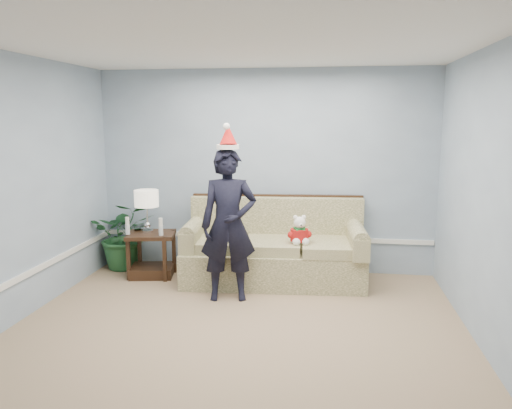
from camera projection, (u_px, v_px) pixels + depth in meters
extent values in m
cube|color=tan|center=(228.00, 351.00, 4.48)|extent=(4.50, 5.00, 0.02)
cube|color=white|center=(225.00, 36.00, 4.01)|extent=(4.50, 5.00, 0.02)
cube|color=#9CB3C8|center=(264.00, 171.00, 6.69)|extent=(4.50, 0.02, 2.70)
cube|color=#9CB3C8|center=(86.00, 317.00, 1.80)|extent=(4.50, 0.02, 2.70)
cube|color=#9CB3C8|center=(508.00, 209.00, 3.92)|extent=(0.02, 5.00, 2.70)
cube|color=white|center=(264.00, 237.00, 6.82)|extent=(4.48, 0.03, 0.06)
cube|color=#53582A|center=(273.00, 265.00, 6.33)|extent=(2.31, 1.12, 0.43)
cube|color=#53582A|center=(218.00, 243.00, 6.33)|extent=(0.72, 0.82, 0.13)
cube|color=#53582A|center=(273.00, 245.00, 6.23)|extent=(0.72, 0.82, 0.13)
cube|color=#53582A|center=(329.00, 247.00, 6.13)|extent=(0.72, 0.82, 0.13)
cube|color=#53582A|center=(277.00, 220.00, 6.60)|extent=(2.26, 0.37, 0.60)
cube|color=#301D11|center=(277.00, 196.00, 6.62)|extent=(2.25, 0.22, 0.05)
cube|color=#53582A|center=(194.00, 236.00, 6.42)|extent=(0.26, 0.98, 0.26)
cube|color=#53582A|center=(357.00, 242.00, 6.12)|extent=(0.26, 0.98, 0.26)
cube|color=#321D12|center=(151.00, 235.00, 6.49)|extent=(0.68, 0.61, 0.05)
cube|color=#321D12|center=(152.00, 271.00, 6.58)|extent=(0.61, 0.54, 0.14)
cube|color=#321D12|center=(128.00, 258.00, 6.39)|extent=(0.06, 0.06, 0.58)
cube|color=#321D12|center=(165.00, 259.00, 6.32)|extent=(0.06, 0.06, 0.58)
cube|color=#321D12|center=(140.00, 250.00, 6.76)|extent=(0.06, 0.06, 0.58)
cube|color=#321D12|center=(174.00, 251.00, 6.69)|extent=(0.06, 0.06, 0.58)
cylinder|color=silver|center=(148.00, 231.00, 6.53)|extent=(0.15, 0.15, 0.03)
sphere|color=silver|center=(147.00, 225.00, 6.52)|extent=(0.09, 0.09, 0.09)
cylinder|color=silver|center=(147.00, 215.00, 6.49)|extent=(0.02, 0.02, 0.31)
cylinder|color=beige|center=(146.00, 198.00, 6.46)|extent=(0.31, 0.31, 0.22)
cylinder|color=silver|center=(128.00, 230.00, 6.41)|extent=(0.06, 0.06, 0.12)
cylinder|color=white|center=(127.00, 221.00, 6.39)|extent=(0.05, 0.05, 0.10)
cylinder|color=silver|center=(161.00, 231.00, 6.35)|extent=(0.06, 0.06, 0.12)
cylinder|color=white|center=(161.00, 222.00, 6.33)|extent=(0.05, 0.05, 0.10)
imported|color=#1E5029|center=(125.00, 235.00, 6.86)|extent=(1.04, 0.97, 0.94)
imported|color=black|center=(229.00, 225.00, 5.62)|extent=(0.70, 0.53, 1.73)
cylinder|color=white|center=(228.00, 147.00, 5.47)|extent=(0.30, 0.30, 0.05)
cone|color=red|center=(228.00, 135.00, 5.47)|extent=(0.26, 0.31, 0.29)
sphere|color=white|center=(226.00, 126.00, 5.37)|extent=(0.08, 0.08, 0.08)
sphere|color=white|center=(299.00, 235.00, 6.04)|extent=(0.20, 0.20, 0.20)
cylinder|color=red|center=(299.00, 235.00, 6.04)|extent=(0.27, 0.27, 0.14)
cylinder|color=#176529|center=(299.00, 228.00, 6.02)|extent=(0.18, 0.18, 0.03)
sphere|color=white|center=(294.00, 242.00, 5.97)|extent=(0.09, 0.09, 0.09)
sphere|color=white|center=(303.00, 242.00, 5.95)|extent=(0.09, 0.09, 0.09)
sphere|color=white|center=(299.00, 223.00, 6.00)|extent=(0.14, 0.14, 0.14)
sphere|color=black|center=(299.00, 225.00, 5.92)|extent=(0.02, 0.02, 0.02)
sphere|color=white|center=(295.00, 217.00, 6.01)|extent=(0.06, 0.06, 0.06)
sphere|color=white|center=(304.00, 217.00, 5.99)|extent=(0.06, 0.06, 0.06)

